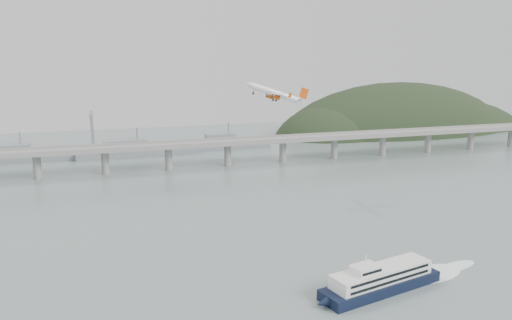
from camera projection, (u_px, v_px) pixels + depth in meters
name	position (u px, v px, depth m)	size (l,w,h in m)	color
ground	(291.00, 258.00, 233.85)	(900.00, 900.00, 0.00)	slate
bridge	(203.00, 147.00, 416.48)	(800.00, 22.00, 23.90)	gray
headland	(406.00, 145.00, 630.71)	(365.00, 155.00, 156.00)	black
distant_fleet	(14.00, 156.00, 434.64)	(453.00, 60.90, 40.00)	slate
ferry	(381.00, 280.00, 201.49)	(89.22, 30.58, 17.03)	black
airliner	(276.00, 94.00, 308.66)	(42.34, 38.18, 16.19)	white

